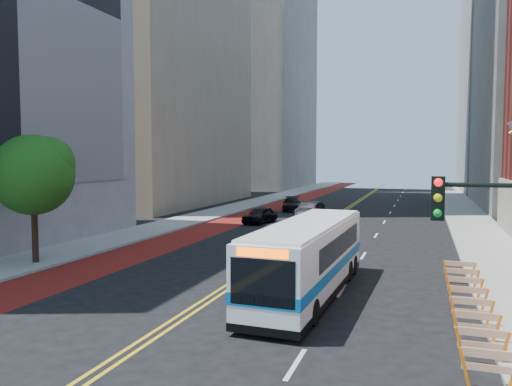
{
  "coord_description": "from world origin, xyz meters",
  "views": [
    {
      "loc": [
        8.0,
        -14.89,
        5.61
      ],
      "look_at": [
        0.29,
        8.0,
        3.92
      ],
      "focal_mm": 35.0,
      "sensor_mm": 36.0,
      "label": 1
    }
  ],
  "objects_px": {
    "car_c": "(292,204)",
    "car_b": "(310,210)",
    "traffic_signal": "(493,249)",
    "transit_bus": "(309,257)",
    "car_a": "(260,215)",
    "street_tree": "(35,172)"
  },
  "relations": [
    {
      "from": "street_tree",
      "to": "car_c",
      "type": "bearing_deg",
      "value": 79.16
    },
    {
      "from": "transit_bus",
      "to": "car_c",
      "type": "height_order",
      "value": "transit_bus"
    },
    {
      "from": "transit_bus",
      "to": "car_a",
      "type": "xyz_separation_m",
      "value": [
        -8.97,
        20.95,
        -0.87
      ]
    },
    {
      "from": "car_a",
      "to": "street_tree",
      "type": "bearing_deg",
      "value": -95.3
    },
    {
      "from": "car_c",
      "to": "car_b",
      "type": "bearing_deg",
      "value": -75.76
    },
    {
      "from": "traffic_signal",
      "to": "car_a",
      "type": "distance_m",
      "value": 33.0
    },
    {
      "from": "street_tree",
      "to": "car_a",
      "type": "relative_size",
      "value": 1.61
    },
    {
      "from": "traffic_signal",
      "to": "car_c",
      "type": "xyz_separation_m",
      "value": [
        -14.76,
        40.34,
        -3.02
      ]
    },
    {
      "from": "street_tree",
      "to": "traffic_signal",
      "type": "xyz_separation_m",
      "value": [
        20.66,
        -9.55,
        -1.19
      ]
    },
    {
      "from": "car_c",
      "to": "street_tree",
      "type": "bearing_deg",
      "value": -114.33
    },
    {
      "from": "traffic_signal",
      "to": "transit_bus",
      "type": "bearing_deg",
      "value": 124.53
    },
    {
      "from": "transit_bus",
      "to": "car_c",
      "type": "xyz_separation_m",
      "value": [
        -8.98,
        31.93,
        -0.88
      ]
    },
    {
      "from": "transit_bus",
      "to": "car_a",
      "type": "distance_m",
      "value": 22.81
    },
    {
      "from": "street_tree",
      "to": "car_b",
      "type": "relative_size",
      "value": 1.41
    },
    {
      "from": "street_tree",
      "to": "car_c",
      "type": "height_order",
      "value": "street_tree"
    },
    {
      "from": "street_tree",
      "to": "car_c",
      "type": "distance_m",
      "value": 31.63
    },
    {
      "from": "traffic_signal",
      "to": "transit_bus",
      "type": "distance_m",
      "value": 10.43
    },
    {
      "from": "street_tree",
      "to": "car_c",
      "type": "xyz_separation_m",
      "value": [
        5.89,
        30.79,
        -4.21
      ]
    },
    {
      "from": "traffic_signal",
      "to": "car_b",
      "type": "height_order",
      "value": "traffic_signal"
    },
    {
      "from": "street_tree",
      "to": "car_a",
      "type": "distance_m",
      "value": 21.09
    },
    {
      "from": "car_a",
      "to": "car_b",
      "type": "xyz_separation_m",
      "value": [
        3.38,
        4.56,
        0.07
      ]
    },
    {
      "from": "street_tree",
      "to": "traffic_signal",
      "type": "distance_m",
      "value": 22.79
    }
  ]
}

